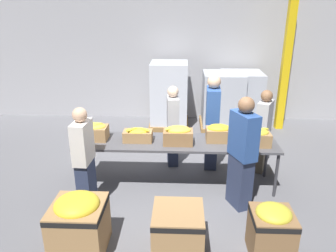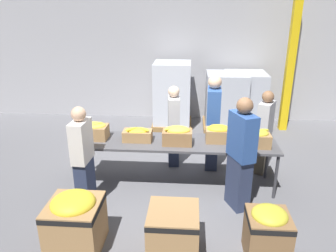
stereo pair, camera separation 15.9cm
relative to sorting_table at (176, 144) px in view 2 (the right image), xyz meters
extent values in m
plane|color=slate|center=(0.00, 0.00, -0.76)|extent=(30.00, 30.00, 0.00)
cube|color=#A8A8AD|center=(0.00, 3.61, 1.24)|extent=(16.00, 0.08, 4.00)
cube|color=#4C4C51|center=(0.00, 0.00, 0.03)|extent=(3.35, 0.78, 0.04)
cylinder|color=#38383D|center=(-1.61, -0.33, -0.38)|extent=(0.05, 0.05, 0.77)
cylinder|color=#38383D|center=(1.61, -0.33, -0.38)|extent=(0.05, 0.05, 0.77)
cylinder|color=#38383D|center=(-1.61, 0.33, -0.38)|extent=(0.05, 0.05, 0.77)
cylinder|color=#38383D|center=(1.61, 0.33, -0.38)|extent=(0.05, 0.05, 0.77)
cube|color=#A37A4C|center=(-1.38, 0.03, 0.16)|extent=(0.45, 0.33, 0.23)
ellipsoid|color=yellow|center=(-1.38, 0.03, 0.28)|extent=(0.41, 0.28, 0.10)
ellipsoid|color=yellow|center=(-1.45, 0.01, 0.33)|extent=(0.09, 0.18, 0.05)
ellipsoid|color=yellow|center=(-1.26, 0.07, 0.31)|extent=(0.10, 0.17, 0.05)
ellipsoid|color=yellow|center=(-1.29, 0.01, 0.33)|extent=(0.15, 0.14, 0.04)
cube|color=#A37A4C|center=(-0.64, -0.01, 0.14)|extent=(0.48, 0.26, 0.18)
ellipsoid|color=yellow|center=(-0.64, -0.01, 0.23)|extent=(0.39, 0.24, 0.07)
ellipsoid|color=yellow|center=(-0.72, -0.05, 0.27)|extent=(0.19, 0.19, 0.06)
ellipsoid|color=yellow|center=(-0.52, -0.04, 0.26)|extent=(0.19, 0.16, 0.05)
ellipsoid|color=yellow|center=(-0.61, -0.02, 0.24)|extent=(0.11, 0.14, 0.04)
cube|color=olive|center=(0.03, -0.10, 0.16)|extent=(0.48, 0.29, 0.23)
ellipsoid|color=yellow|center=(0.03, -0.10, 0.29)|extent=(0.41, 0.26, 0.13)
ellipsoid|color=yellow|center=(-0.10, -0.15, 0.32)|extent=(0.16, 0.12, 0.05)
ellipsoid|color=yellow|center=(-0.04, -0.16, 0.31)|extent=(0.20, 0.13, 0.04)
cube|color=#A37A4C|center=(0.71, 0.05, 0.16)|extent=(0.42, 0.29, 0.22)
ellipsoid|color=gold|center=(0.71, 0.05, 0.28)|extent=(0.38, 0.26, 0.12)
ellipsoid|color=gold|center=(0.73, 0.02, 0.31)|extent=(0.13, 0.17, 0.04)
ellipsoid|color=gold|center=(0.70, 0.02, 0.32)|extent=(0.18, 0.15, 0.04)
ellipsoid|color=gold|center=(0.69, 0.13, 0.31)|extent=(0.22, 0.06, 0.04)
cube|color=#A37A4C|center=(1.31, -0.09, 0.16)|extent=(0.42, 0.31, 0.22)
ellipsoid|color=gold|center=(1.31, -0.09, 0.27)|extent=(0.35, 0.28, 0.11)
ellipsoid|color=gold|center=(1.42, -0.01, 0.30)|extent=(0.17, 0.06, 0.05)
ellipsoid|color=gold|center=(1.34, -0.12, 0.29)|extent=(0.21, 0.12, 0.05)
cube|color=#6B604C|center=(1.57, 0.59, -0.39)|extent=(0.33, 0.40, 0.74)
cube|color=#B2B2B7|center=(1.57, 0.59, 0.28)|extent=(0.37, 0.46, 0.61)
sphere|color=#896042|center=(1.57, 0.59, 0.69)|extent=(0.21, 0.21, 0.21)
cube|color=#2D3856|center=(0.99, -0.59, -0.34)|extent=(0.36, 0.45, 0.83)
cube|color=#2D5199|center=(0.99, -0.59, 0.41)|extent=(0.40, 0.52, 0.68)
sphere|color=#896042|center=(0.99, -0.59, 0.87)|extent=(0.23, 0.23, 0.23)
cube|color=#2D3856|center=(-0.08, 0.79, -0.39)|extent=(0.23, 0.37, 0.74)
cube|color=#B2B2B7|center=(-0.08, 0.79, 0.29)|extent=(0.25, 0.44, 0.61)
sphere|color=beige|center=(-0.08, 0.79, 0.69)|extent=(0.21, 0.21, 0.21)
cube|color=#2D3856|center=(-1.35, -0.71, -0.38)|extent=(0.22, 0.37, 0.76)
cube|color=silver|center=(-1.35, -0.71, 0.31)|extent=(0.24, 0.44, 0.63)
sphere|color=#DBAD89|center=(-1.35, -0.71, 0.73)|extent=(0.21, 0.21, 0.21)
cube|color=#2D3856|center=(0.65, 0.70, -0.34)|extent=(0.24, 0.42, 0.85)
cube|color=#2D5199|center=(0.65, 0.70, 0.44)|extent=(0.26, 0.49, 0.70)
sphere|color=#DBAD89|center=(0.65, 0.70, 0.91)|extent=(0.24, 0.24, 0.24)
cube|color=#A37A4C|center=(-1.18, -1.67, -0.43)|extent=(0.65, 0.65, 0.65)
cube|color=black|center=(-1.18, -1.67, -0.16)|extent=(0.66, 0.66, 0.07)
ellipsoid|color=yellow|center=(-1.18, -1.67, -0.10)|extent=(0.55, 0.55, 0.23)
cube|color=#A37A4C|center=(0.06, -1.67, -0.45)|extent=(0.62, 0.62, 0.61)
cube|color=black|center=(0.06, -1.67, -0.21)|extent=(0.63, 0.63, 0.07)
cube|color=olive|center=(1.21, -1.67, -0.46)|extent=(0.51, 0.51, 0.60)
cube|color=black|center=(1.21, -1.67, -0.21)|extent=(0.51, 0.51, 0.07)
ellipsoid|color=gold|center=(1.21, -1.67, -0.15)|extent=(0.43, 0.43, 0.18)
cube|color=yellow|center=(2.54, 2.86, 1.24)|extent=(0.18, 0.18, 4.00)
cube|color=olive|center=(-0.23, 2.87, -0.69)|extent=(0.97, 0.97, 0.13)
cube|color=silver|center=(-0.23, 2.87, 0.12)|extent=(0.89, 0.89, 1.50)
cube|color=olive|center=(1.09, 2.84, -0.69)|extent=(1.06, 1.06, 0.13)
cube|color=#B2B7C1|center=(1.09, 2.84, 0.00)|extent=(0.97, 0.97, 1.26)
cube|color=olive|center=(1.55, 2.93, -0.69)|extent=(1.06, 1.06, 0.13)
cube|color=#B2B7C1|center=(1.55, 2.93, 0.00)|extent=(0.97, 0.97, 1.27)
camera|label=1|loc=(0.08, -5.02, 2.20)|focal=35.00mm
camera|label=2|loc=(0.24, -5.01, 2.20)|focal=35.00mm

